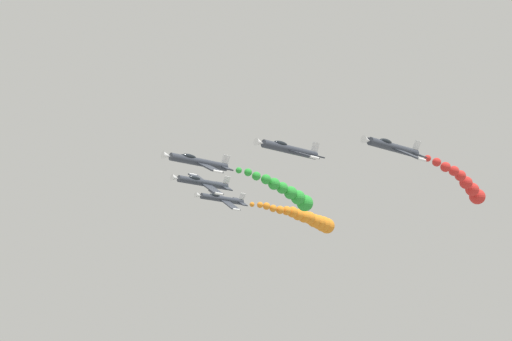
% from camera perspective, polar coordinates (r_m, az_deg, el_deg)
% --- Properties ---
extents(airplane_lead, '(8.69, 10.35, 4.65)m').
position_cam_1_polar(airplane_lead, '(82.03, -5.60, 0.85)').
color(airplane_lead, '#333842').
extents(smoke_trail_lead, '(2.98, 15.42, 4.79)m').
position_cam_1_polar(smoke_trail_lead, '(91.73, 3.27, -2.22)').
color(smoke_trail_lead, green).
extents(airplane_left_inner, '(8.87, 10.35, 4.24)m').
position_cam_1_polar(airplane_left_inner, '(78.21, 3.22, 2.06)').
color(airplane_left_inner, '#333842').
extents(airplane_right_inner, '(8.40, 10.35, 5.21)m').
position_cam_1_polar(airplane_right_inner, '(94.30, -5.20, -1.16)').
color(airplane_right_inner, '#333842').
extents(airplane_left_outer, '(8.38, 10.35, 5.24)m').
position_cam_1_polar(airplane_left_outer, '(78.98, 13.07, 2.21)').
color(airplane_left_outer, '#333842').
extents(smoke_trail_left_outer, '(4.25, 16.92, 4.53)m').
position_cam_1_polar(smoke_trail_left_outer, '(93.99, 19.64, -1.32)').
color(smoke_trail_left_outer, red).
extents(airplane_right_outer, '(8.31, 10.35, 5.36)m').
position_cam_1_polar(airplane_right_outer, '(108.19, -3.34, -2.75)').
color(airplane_right_outer, '#333842').
extents(smoke_trail_right_outer, '(7.06, 26.10, 3.76)m').
position_cam_1_polar(smoke_trail_right_outer, '(125.58, 5.45, -4.78)').
color(smoke_trail_right_outer, orange).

